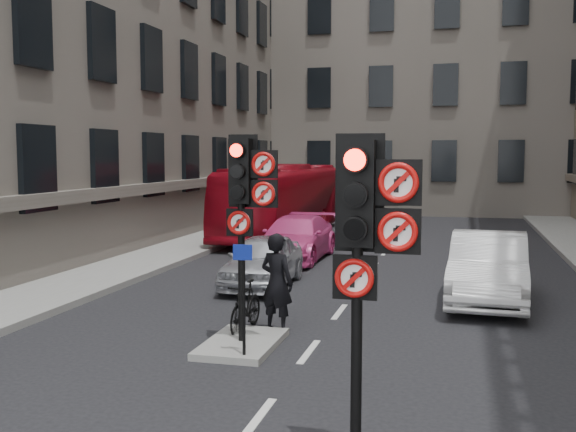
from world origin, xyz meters
The scene contains 12 objects.
pavement_left centered at (-7.20, 12.00, 0.08)m, with size 3.00×50.00×0.16m, color gray.
centre_island centered at (-1.20, 5.00, 0.06)m, with size 1.20×2.00×0.12m, color gray.
building_far centered at (0.00, 38.00, 10.00)m, with size 30.00×14.00×20.00m, color slate.
signal_near centered at (1.49, 0.99, 2.58)m, with size 0.91×0.40×3.58m.
signal_far centered at (-1.11, 4.99, 2.70)m, with size 0.91×0.40×3.58m.
car_silver centered at (-2.39, 10.33, 0.66)m, with size 1.56×3.87×1.32m, color #B9BBC2.
car_white centered at (3.10, 9.86, 0.78)m, with size 1.66×4.75×1.56m, color silver.
car_pink centered at (-2.60, 14.77, 0.69)m, with size 1.93×4.75×1.38m, color #D73F88.
bus_red centered at (-4.50, 20.42, 1.48)m, with size 2.49×10.64×2.97m, color maroon.
motorcycle centered at (-1.45, 6.00, 0.48)m, with size 0.45×1.60×0.96m, color black.
motorcyclist centered at (-0.87, 6.13, 0.94)m, with size 0.69×0.45×1.88m, color black.
info_sign centered at (-0.90, 4.18, 1.29)m, with size 0.31×0.11×1.80m.
Camera 1 is at (2.42, -5.94, 3.36)m, focal length 42.00 mm.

